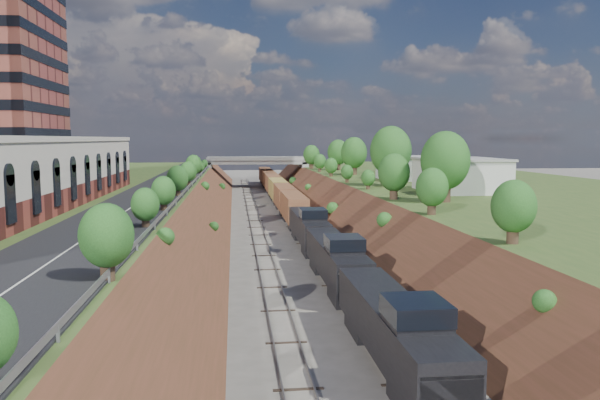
{
  "coord_description": "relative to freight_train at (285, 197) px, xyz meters",
  "views": [
    {
      "loc": [
        -5.49,
        -20.41,
        11.78
      ],
      "look_at": [
        0.69,
        34.21,
        6.0
      ],
      "focal_mm": 35.0,
      "sensor_mm": 36.0,
      "label": 1
    }
  ],
  "objects": [
    {
      "name": "white_building_near",
      "position": [
        20.9,
        -20.74,
        4.59
      ],
      "size": [
        9.0,
        12.0,
        4.0
      ],
      "primitive_type": "cube",
      "color": "silver",
      "rests_on": "platform_right"
    },
    {
      "name": "tree_right_large",
      "position": [
        14.4,
        -32.74,
        6.98
      ],
      "size": [
        5.25,
        5.25,
        7.61
      ],
      "color": "#473323",
      "rests_on": "platform_right"
    },
    {
      "name": "embankment_right",
      "position": [
        8.4,
        -12.74,
        -2.41
      ],
      "size": [
        10.0,
        180.0,
        10.0
      ],
      "primitive_type": "cube",
      "rotation": [
        0.0,
        0.79,
        0.0
      ],
      "color": "brown",
      "rests_on": "ground"
    },
    {
      "name": "road",
      "position": [
        -18.1,
        -12.74,
        2.64
      ],
      "size": [
        8.0,
        180.0,
        0.1
      ],
      "primitive_type": "cube",
      "color": "black",
      "rests_on": "platform_left"
    },
    {
      "name": "tree_left_crest",
      "position": [
        -14.4,
        -52.74,
        4.63
      ],
      "size": [
        2.45,
        2.45,
        3.55
      ],
      "color": "#473323",
      "rests_on": "platform_left"
    },
    {
      "name": "guardrail",
      "position": [
        -14.0,
        -12.93,
        3.14
      ],
      "size": [
        0.1,
        171.0,
        0.7
      ],
      "color": "#99999E",
      "rests_on": "platform_left"
    },
    {
      "name": "embankment_left",
      "position": [
        -13.6,
        -12.74,
        -2.41
      ],
      "size": [
        10.0,
        180.0,
        10.0
      ],
      "primitive_type": "cube",
      "rotation": [
        0.0,
        0.79,
        0.0
      ],
      "color": "brown",
      "rests_on": "ground"
    },
    {
      "name": "overpass",
      "position": [
        -2.6,
        49.26,
        2.51
      ],
      "size": [
        24.5,
        8.3,
        7.4
      ],
      "color": "gray",
      "rests_on": "ground"
    },
    {
      "name": "platform_right",
      "position": [
        30.4,
        -12.74,
        0.09
      ],
      "size": [
        44.0,
        180.0,
        5.0
      ],
      "primitive_type": "cube",
      "color": "#395422",
      "rests_on": "ground"
    },
    {
      "name": "rail_left_track",
      "position": [
        -5.2,
        -12.74,
        -2.32
      ],
      "size": [
        1.58,
        180.0,
        0.18
      ],
      "primitive_type": "cube",
      "color": "gray",
      "rests_on": "ground"
    },
    {
      "name": "white_building_far",
      "position": [
        20.4,
        1.26,
        4.39
      ],
      "size": [
        8.0,
        10.0,
        3.6
      ],
      "primitive_type": "cube",
      "color": "silver",
      "rests_on": "platform_right"
    },
    {
      "name": "freight_train",
      "position": [
        0.0,
        0.0,
        0.0
      ],
      "size": [
        2.72,
        139.64,
        4.55
      ],
      "color": "black",
      "rests_on": "ground"
    },
    {
      "name": "platform_left",
      "position": [
        -35.6,
        -12.74,
        0.09
      ],
      "size": [
        44.0,
        180.0,
        5.0
      ],
      "primitive_type": "cube",
      "color": "#395422",
      "rests_on": "ground"
    },
    {
      "name": "rail_right_track",
      "position": [
        -0.0,
        -12.74,
        -2.32
      ],
      "size": [
        1.58,
        180.0,
        0.18
      ],
      "primitive_type": "cube",
      "color": "gray",
      "rests_on": "ground"
    }
  ]
}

